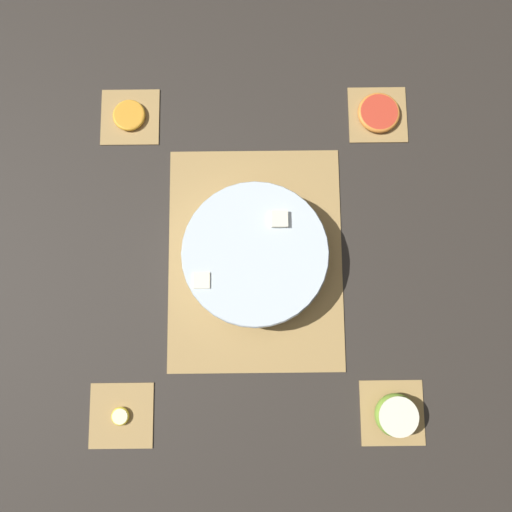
# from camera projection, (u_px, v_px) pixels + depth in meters

# --- Properties ---
(ground_plane) EXTENTS (6.00, 6.00, 0.00)m
(ground_plane) POSITION_uv_depth(u_px,v_px,m) (256.00, 259.00, 1.03)
(ground_plane) COLOR #2D2823
(bamboo_mat_center) EXTENTS (0.46, 0.36, 0.01)m
(bamboo_mat_center) POSITION_uv_depth(u_px,v_px,m) (256.00, 258.00, 1.03)
(bamboo_mat_center) COLOR #A8844C
(bamboo_mat_center) RESTS_ON ground_plane
(coaster_mat_near_left) EXTENTS (0.12, 0.12, 0.01)m
(coaster_mat_near_left) POSITION_uv_depth(u_px,v_px,m) (393.00, 413.00, 0.98)
(coaster_mat_near_left) COLOR #A8844C
(coaster_mat_near_left) RESTS_ON ground_plane
(coaster_mat_near_right) EXTENTS (0.12, 0.12, 0.01)m
(coaster_mat_near_right) POSITION_uv_depth(u_px,v_px,m) (378.00, 115.00, 1.07)
(coaster_mat_near_right) COLOR #A8844C
(coaster_mat_near_right) RESTS_ON ground_plane
(coaster_mat_far_left) EXTENTS (0.12, 0.12, 0.01)m
(coaster_mat_far_left) POSITION_uv_depth(u_px,v_px,m) (122.00, 416.00, 0.98)
(coaster_mat_far_left) COLOR #A8844C
(coaster_mat_far_left) RESTS_ON ground_plane
(coaster_mat_far_right) EXTENTS (0.12, 0.12, 0.01)m
(coaster_mat_far_right) POSITION_uv_depth(u_px,v_px,m) (131.00, 117.00, 1.07)
(coaster_mat_far_right) COLOR #A8844C
(coaster_mat_far_right) RESTS_ON ground_plane
(fruit_salad_bowl) EXTENTS (0.29, 0.29, 0.08)m
(fruit_salad_bowl) POSITION_uv_depth(u_px,v_px,m) (256.00, 255.00, 0.98)
(fruit_salad_bowl) COLOR silver
(fruit_salad_bowl) RESTS_ON bamboo_mat_center
(apple_half) EXTENTS (0.08, 0.08, 0.05)m
(apple_half) POSITION_uv_depth(u_px,v_px,m) (397.00, 415.00, 0.95)
(apple_half) COLOR #7FAD38
(apple_half) RESTS_ON coaster_mat_near_left
(orange_slice_whole) EXTENTS (0.07, 0.07, 0.01)m
(orange_slice_whole) POSITION_uv_depth(u_px,v_px,m) (130.00, 115.00, 1.06)
(orange_slice_whole) COLOR orange
(orange_slice_whole) RESTS_ON coaster_mat_far_right
(banana_coin_single) EXTENTS (0.04, 0.04, 0.01)m
(banana_coin_single) POSITION_uv_depth(u_px,v_px,m) (121.00, 416.00, 0.97)
(banana_coin_single) COLOR beige
(banana_coin_single) RESTS_ON coaster_mat_far_left
(grapefruit_slice) EXTENTS (0.09, 0.09, 0.01)m
(grapefruit_slice) POSITION_uv_depth(u_px,v_px,m) (379.00, 113.00, 1.06)
(grapefruit_slice) COLOR red
(grapefruit_slice) RESTS_ON coaster_mat_near_right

